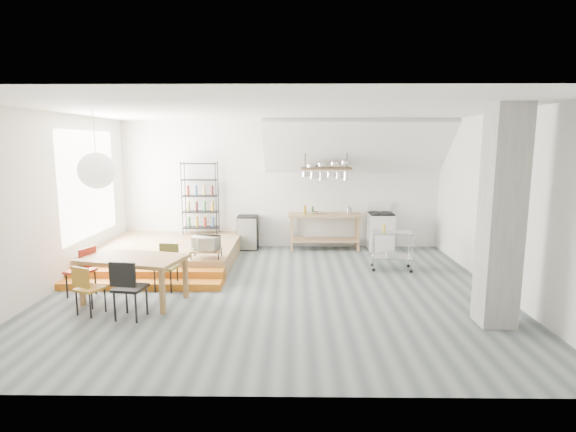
{
  "coord_description": "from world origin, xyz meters",
  "views": [
    {
      "loc": [
        0.32,
        -7.87,
        2.65
      ],
      "look_at": [
        0.22,
        0.8,
        1.24
      ],
      "focal_mm": 28.0,
      "sensor_mm": 36.0,
      "label": 1
    }
  ],
  "objects_px": {
    "stove": "(380,231)",
    "mini_fridge": "(248,232)",
    "rolling_cart": "(392,245)",
    "dining_table": "(134,262)"
  },
  "relations": [
    {
      "from": "stove",
      "to": "dining_table",
      "type": "bearing_deg",
      "value": -141.94
    },
    {
      "from": "dining_table",
      "to": "mini_fridge",
      "type": "bearing_deg",
      "value": 82.19
    },
    {
      "from": "rolling_cart",
      "to": "stove",
      "type": "bearing_deg",
      "value": 93.23
    },
    {
      "from": "stove",
      "to": "mini_fridge",
      "type": "height_order",
      "value": "stove"
    },
    {
      "from": "rolling_cart",
      "to": "mini_fridge",
      "type": "relative_size",
      "value": 1.03
    },
    {
      "from": "stove",
      "to": "mini_fridge",
      "type": "relative_size",
      "value": 1.39
    },
    {
      "from": "stove",
      "to": "mini_fridge",
      "type": "bearing_deg",
      "value": 179.24
    },
    {
      "from": "rolling_cart",
      "to": "mini_fridge",
      "type": "xyz_separation_m",
      "value": [
        -3.23,
        1.84,
        -0.11
      ]
    },
    {
      "from": "stove",
      "to": "rolling_cart",
      "type": "relative_size",
      "value": 1.34
    },
    {
      "from": "stove",
      "to": "rolling_cart",
      "type": "distance_m",
      "value": 1.8
    }
  ]
}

